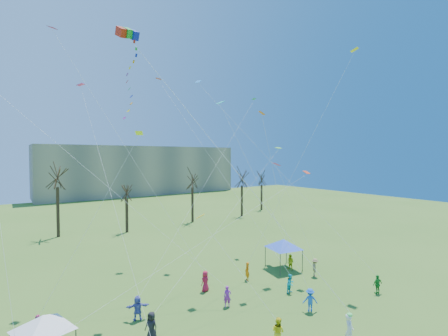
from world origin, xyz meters
TOP-DOWN VIEW (x-y plane):
  - distant_building at (22.00, 82.00)m, footprint 60.00×14.00m
  - bare_tree_row at (-0.88, 35.76)m, footprint 68.33×9.30m
  - hero_kite_flyer at (3.79, -2.89)m, footprint 0.92×0.87m
  - big_box_kite at (-5.23, 9.75)m, footprint 5.51×7.75m
  - canopy_tent_white at (-11.86, 6.15)m, footprint 3.70×3.70m
  - canopy_tent_blue at (10.35, 9.05)m, footprint 4.17×4.17m
  - festival_crowd at (-0.46, 4.93)m, footprint 26.74×10.27m
  - small_kites_aloft at (1.52, 11.32)m, footprint 30.66×19.71m

SIDE VIEW (x-z plane):
  - festival_crowd at x=-0.46m, z-range -0.04..1.77m
  - hero_kite_flyer at x=3.79m, z-range 0.00..2.12m
  - canopy_tent_white at x=-11.86m, z-range 1.00..3.89m
  - canopy_tent_blue at x=10.35m, z-range 1.10..4.28m
  - bare_tree_row at x=-0.88m, z-range 1.46..12.95m
  - distant_building at x=22.00m, z-range 0.00..15.00m
  - small_kites_aloft at x=1.52m, z-range -1.30..30.25m
  - big_box_kite at x=-5.23m, z-range 5.06..30.18m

